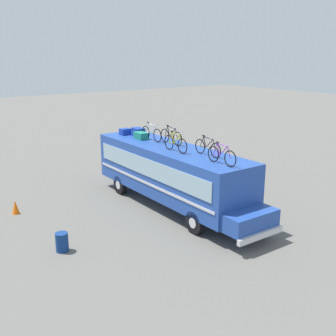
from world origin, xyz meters
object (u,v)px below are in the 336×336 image
bus (172,172)px  luggage_bag_1 (125,132)px  rooftop_bicycle_2 (171,136)px  traffic_cone (15,207)px  rooftop_bicycle_3 (175,143)px  rooftop_bicycle_5 (222,155)px  rooftop_bicycle_1 (151,133)px  luggage_bag_2 (138,132)px  luggage_bag_3 (141,136)px  rooftop_bicycle_4 (208,148)px  trash_bin (62,242)px

bus → luggage_bag_1: luggage_bag_1 is taller
rooftop_bicycle_2 → traffic_cone: 8.23m
rooftop_bicycle_3 → rooftop_bicycle_5: bearing=3.3°
bus → rooftop_bicycle_5: size_ratio=6.52×
rooftop_bicycle_1 → luggage_bag_2: bearing=177.4°
luggage_bag_3 → rooftop_bicycle_4: size_ratio=0.44×
luggage_bag_1 → rooftop_bicycle_1: 2.24m
luggage_bag_3 → traffic_cone: size_ratio=1.13×
luggage_bag_3 → rooftop_bicycle_5: bearing=-0.9°
luggage_bag_3 → trash_bin: luggage_bag_3 is taller
luggage_bag_1 → rooftop_bicycle_1: (2.21, 0.30, 0.22)m
luggage_bag_2 → rooftop_bicycle_3: (4.16, -0.55, 0.16)m
luggage_bag_2 → rooftop_bicycle_2: rooftop_bicycle_2 is taller
luggage_bag_1 → trash_bin: (5.64, -6.13, -2.81)m
luggage_bag_2 → traffic_cone: size_ratio=1.09×
rooftop_bicycle_2 → trash_bin: 7.69m
rooftop_bicycle_5 → trash_bin: (-2.24, -6.11, -3.02)m
rooftop_bicycle_4 → rooftop_bicycle_5: 1.55m
luggage_bag_3 → rooftop_bicycle_3: size_ratio=0.43×
rooftop_bicycle_2 → traffic_cone: size_ratio=2.67×
luggage_bag_3 → rooftop_bicycle_2: 2.03m
rooftop_bicycle_2 → rooftop_bicycle_1: bearing=-166.9°
trash_bin → rooftop_bicycle_1: bearing=118.0°
bus → rooftop_bicycle_5: 4.06m
rooftop_bicycle_2 → trash_bin: size_ratio=2.37×
luggage_bag_3 → rooftop_bicycle_5: rooftop_bicycle_5 is taller
rooftop_bicycle_1 → rooftop_bicycle_5: size_ratio=1.05×
luggage_bag_3 → traffic_cone: bearing=-98.3°
rooftop_bicycle_4 → trash_bin: 7.32m
rooftop_bicycle_4 → rooftop_bicycle_1: bearing=-177.4°
luggage_bag_2 → traffic_cone: bearing=-91.5°
rooftop_bicycle_5 → traffic_cone: 10.17m
luggage_bag_3 → rooftop_bicycle_4: (4.85, 0.42, 0.19)m
luggage_bag_2 → rooftop_bicycle_1: 1.42m
bus → luggage_bag_3: bearing=-177.2°
luggage_bag_3 → traffic_cone: (-0.95, -6.52, -2.87)m
bus → luggage_bag_3: (-2.59, -0.13, 1.41)m
luggage_bag_1 → rooftop_bicycle_5: bearing=-0.2°
rooftop_bicycle_1 → rooftop_bicycle_4: rooftop_bicycle_1 is taller
bus → luggage_bag_1: size_ratio=20.33×
rooftop_bicycle_4 → rooftop_bicycle_5: bearing=-19.5°
luggage_bag_1 → traffic_cone: (0.62, -6.45, -2.86)m
bus → rooftop_bicycle_2: bearing=147.5°
rooftop_bicycle_4 → luggage_bag_1: bearing=-175.6°
rooftop_bicycle_1 → trash_bin: 7.89m
rooftop_bicycle_5 → traffic_cone: bearing=-138.5°
bus → trash_bin: size_ratio=14.69×
rooftop_bicycle_2 → rooftop_bicycle_3: rooftop_bicycle_2 is taller
rooftop_bicycle_1 → traffic_cone: 7.59m
rooftop_bicycle_3 → luggage_bag_2: bearing=172.4°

